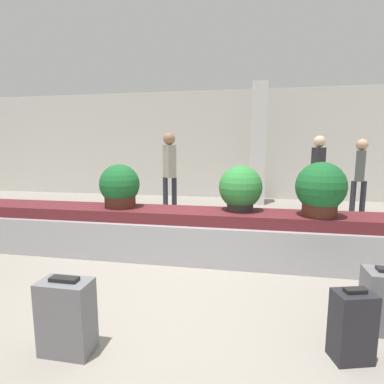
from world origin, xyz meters
name	(u,v)px	position (x,y,z in m)	size (l,w,h in m)	color
ground_plane	(170,300)	(0.00, 0.00, 0.00)	(18.00, 18.00, 0.00)	gray
back_wall	(223,145)	(0.00, 6.41, 1.60)	(18.00, 0.06, 3.20)	beige
carousel	(192,235)	(0.00, 1.23, 0.32)	(8.45, 0.78, 0.67)	#9E9EA3
pillar	(258,145)	(1.00, 5.51, 1.60)	(0.39, 0.39, 3.20)	silver
suitcase_0	(67,317)	(-0.56, -0.88, 0.28)	(0.38, 0.22, 0.59)	slate
suitcase_1	(352,326)	(1.50, -0.59, 0.26)	(0.31, 0.25, 0.55)	#232328
potted_plant_0	(120,187)	(-1.06, 1.25, 0.97)	(0.57, 0.57, 0.62)	#4C2319
potted_plant_1	(321,190)	(1.63, 1.15, 1.01)	(0.61, 0.61, 0.68)	#4C2319
potted_plant_2	(240,189)	(0.65, 1.34, 0.97)	(0.59, 0.59, 0.61)	#2D2D2D
traveler_0	(169,166)	(-0.92, 3.55, 1.12)	(0.34, 0.36, 1.83)	#282833
traveler_1	(360,171)	(3.09, 4.14, 1.02)	(0.31, 0.36, 1.70)	#282833
traveler_2	(318,169)	(2.23, 4.08, 1.07)	(0.31, 0.35, 1.77)	#282833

